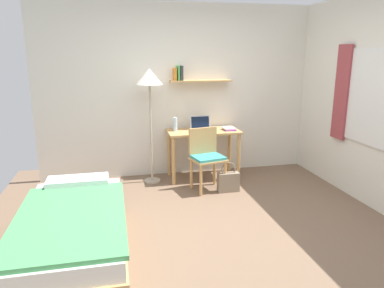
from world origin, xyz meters
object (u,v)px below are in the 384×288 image
(bed, at_px, (74,234))
(book_stack, at_px, (229,129))
(desk, at_px, (203,140))
(water_bottle, at_px, (175,124))
(standing_lamp, at_px, (149,84))
(handbag, at_px, (228,181))
(laptop, at_px, (201,126))
(desk_chair, at_px, (206,155))

(bed, height_order, book_stack, book_stack)
(desk, bearing_deg, book_stack, -7.34)
(desk, height_order, water_bottle, water_bottle)
(desk, height_order, standing_lamp, standing_lamp)
(book_stack, xyz_separation_m, handbag, (-0.19, -0.60, -0.61))
(standing_lamp, bearing_deg, laptop, 5.26)
(standing_lamp, relative_size, water_bottle, 8.21)
(desk_chair, xyz_separation_m, book_stack, (0.46, 0.44, 0.27))
(handbag, bearing_deg, desk_chair, 149.10)
(water_bottle, relative_size, book_stack, 0.94)
(desk, xyz_separation_m, desk_chair, (-0.08, -0.49, -0.10))
(desk_chair, bearing_deg, book_stack, 43.47)
(desk_chair, bearing_deg, handbag, -30.90)
(desk_chair, height_order, handbag, desk_chair)
(desk, height_order, handbag, desk)
(bed, height_order, handbag, bed)
(desk, xyz_separation_m, handbag, (0.20, -0.65, -0.45))
(bed, height_order, standing_lamp, standing_lamp)
(laptop, distance_m, handbag, 0.98)
(desk_chair, xyz_separation_m, standing_lamp, (-0.71, 0.46, 0.96))
(desk_chair, bearing_deg, standing_lamp, 146.92)
(bed, relative_size, desk, 1.72)
(water_bottle, height_order, book_stack, water_bottle)
(bed, distance_m, desk, 2.61)
(desk_chair, xyz_separation_m, water_bottle, (-0.34, 0.55, 0.35))
(desk, distance_m, book_stack, 0.42)
(desk_chair, distance_m, standing_lamp, 1.28)
(desk, bearing_deg, standing_lamp, -178.17)
(bed, bearing_deg, standing_lamp, 63.60)
(handbag, bearing_deg, water_bottle, 130.87)
(bed, distance_m, water_bottle, 2.45)
(bed, height_order, desk, desk)
(desk, bearing_deg, handbag, -73.40)
(desk, bearing_deg, bed, -132.07)
(book_stack, bearing_deg, laptop, 167.10)
(standing_lamp, bearing_deg, water_bottle, 12.20)
(bed, relative_size, laptop, 5.97)
(laptop, bearing_deg, desk, -57.85)
(bed, bearing_deg, book_stack, 41.45)
(bed, bearing_deg, desk_chair, 40.86)
(desk_chair, distance_m, book_stack, 0.69)
(desk, distance_m, handbag, 0.82)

